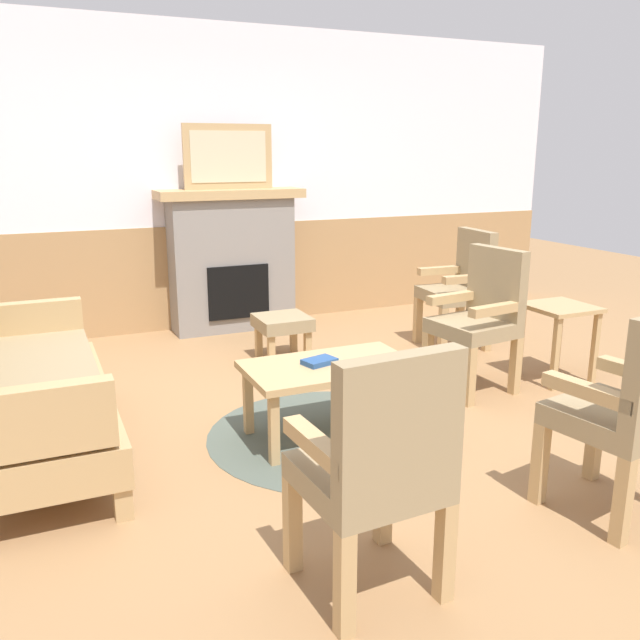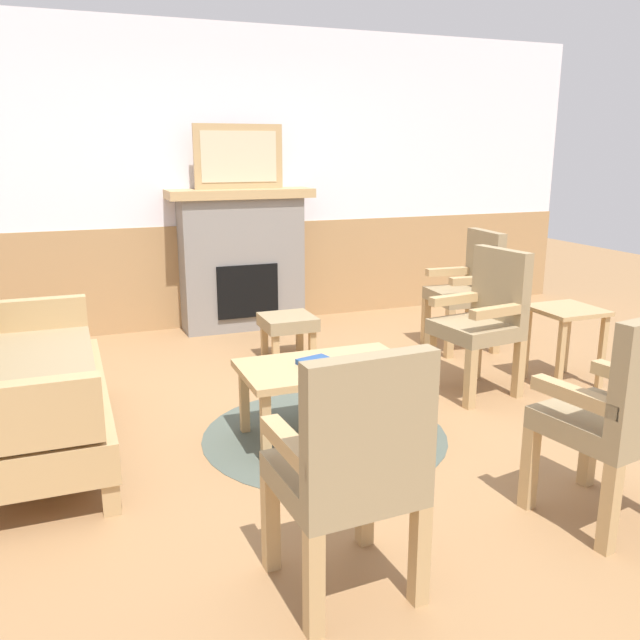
# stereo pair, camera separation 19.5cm
# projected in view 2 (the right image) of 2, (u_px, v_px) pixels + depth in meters

# --- Properties ---
(ground_plane) EXTENTS (14.00, 14.00, 0.00)m
(ground_plane) POSITION_uv_depth(u_px,v_px,m) (340.00, 419.00, 4.11)
(ground_plane) COLOR #997047
(wall_back) EXTENTS (7.20, 0.14, 2.70)m
(wall_back) POSITION_uv_depth(u_px,v_px,m) (233.00, 184.00, 6.12)
(wall_back) COLOR white
(wall_back) RESTS_ON ground_plane
(fireplace) EXTENTS (1.30, 0.44, 1.28)m
(fireplace) POSITION_uv_depth(u_px,v_px,m) (242.00, 258.00, 6.06)
(fireplace) COLOR gray
(fireplace) RESTS_ON ground_plane
(framed_picture) EXTENTS (0.80, 0.04, 0.56)m
(framed_picture) POSITION_uv_depth(u_px,v_px,m) (239.00, 157.00, 5.84)
(framed_picture) COLOR tan
(framed_picture) RESTS_ON fireplace
(couch) EXTENTS (0.70, 1.80, 0.98)m
(couch) POSITION_uv_depth(u_px,v_px,m) (28.00, 382.00, 3.58)
(couch) COLOR tan
(couch) RESTS_ON ground_plane
(coffee_table) EXTENTS (0.96, 0.56, 0.44)m
(coffee_table) POSITION_uv_depth(u_px,v_px,m) (325.00, 373.00, 3.77)
(coffee_table) COLOR tan
(coffee_table) RESTS_ON ground_plane
(round_rug) EXTENTS (1.43, 1.43, 0.01)m
(round_rug) POSITION_uv_depth(u_px,v_px,m) (325.00, 435.00, 3.87)
(round_rug) COLOR #4C564C
(round_rug) RESTS_ON ground_plane
(book_on_table) EXTENTS (0.21, 0.17, 0.03)m
(book_on_table) POSITION_uv_depth(u_px,v_px,m) (315.00, 361.00, 3.76)
(book_on_table) COLOR navy
(book_on_table) RESTS_ON coffee_table
(footstool) EXTENTS (0.40, 0.40, 0.36)m
(footstool) POSITION_uv_depth(u_px,v_px,m) (288.00, 325.00, 5.19)
(footstool) COLOR tan
(footstool) RESTS_ON ground_plane
(armchair_near_fireplace) EXTENTS (0.54, 0.54, 0.98)m
(armchair_near_fireplace) POSITION_uv_depth(u_px,v_px,m) (484.00, 315.00, 4.45)
(armchair_near_fireplace) COLOR tan
(armchair_near_fireplace) RESTS_ON ground_plane
(armchair_by_window_left) EXTENTS (0.51, 0.51, 0.98)m
(armchair_by_window_left) POSITION_uv_depth(u_px,v_px,m) (470.00, 285.00, 5.45)
(armchair_by_window_left) COLOR tan
(armchair_by_window_left) RESTS_ON ground_plane
(armchair_front_left) EXTENTS (0.51, 0.51, 0.98)m
(armchair_front_left) POSITION_uv_depth(u_px,v_px,m) (352.00, 464.00, 2.35)
(armchair_front_left) COLOR tan
(armchair_front_left) RESTS_ON ground_plane
(armchair_front_center) EXTENTS (0.56, 0.56, 0.98)m
(armchair_front_center) POSITION_uv_depth(u_px,v_px,m) (621.00, 410.00, 2.83)
(armchair_front_center) COLOR tan
(armchair_front_center) RESTS_ON ground_plane
(side_table) EXTENTS (0.44, 0.44, 0.55)m
(side_table) POSITION_uv_depth(u_px,v_px,m) (566.00, 324.00, 4.64)
(side_table) COLOR tan
(side_table) RESTS_ON ground_plane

